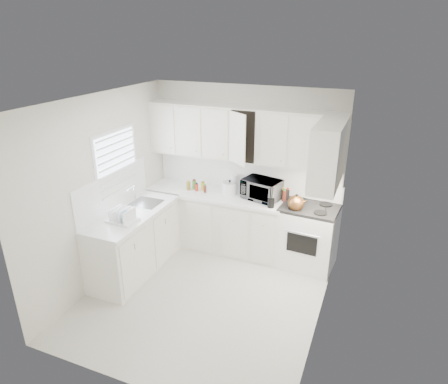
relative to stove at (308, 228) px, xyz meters
The scene contains 33 objects.
floor 1.81m from the stove, 130.40° to the right, with size 3.20×3.20×0.00m, color beige.
ceiling 2.61m from the stove, 130.40° to the right, with size 3.20×3.20×0.00m, color white.
wall_back 1.33m from the stove, 164.74° to the left, with size 3.00×3.00×0.00m, color silver.
wall_front 3.18m from the stove, 110.87° to the right, with size 3.00×3.00×0.00m, color silver.
wall_left 2.99m from the stove, 153.50° to the right, with size 3.20×3.20×0.00m, color silver.
wall_right 1.52m from the stove, 73.08° to the right, with size 3.20×3.20×0.00m, color silver.
window_blinds 2.91m from the stove, 159.85° to the right, with size 0.06×0.96×1.06m, color white, non-canonical shape.
lower_cabinets_back 1.50m from the stove, behind, with size 2.22×0.60×0.90m, color silver, non-canonical shape.
lower_cabinets_left 2.56m from the stove, 154.52° to the right, with size 0.60×1.60×0.90m, color silver, non-canonical shape.
countertop_back 1.53m from the stove, behind, with size 2.24×0.64×0.05m, color white.
countertop_left 2.56m from the stove, 154.42° to the right, with size 0.64×1.62×0.05m, color white.
backsplash_back 1.29m from the stove, 165.22° to the left, with size 2.98×0.02×0.55m, color white.
backsplash_left 2.88m from the stove, 157.06° to the right, with size 0.02×1.60×0.55m, color white.
upper_cabinets_back 1.42m from the stove, behind, with size 3.00×0.33×0.80m, color silver, non-canonical shape.
upper_cabinets_right 1.03m from the stove, 64.32° to the right, with size 0.33×0.90×0.80m, color silver, non-canonical shape.
sink 2.46m from the stove, 161.94° to the right, with size 0.42×0.38×0.30m, color gray, non-canonical shape.
stove is the anchor object (origin of this frame).
tea_kettle 0.51m from the stove, 138.37° to the right, with size 0.29×0.24×0.27m, color #9D5F2A, non-canonical shape.
frying_pan 0.42m from the stove, 41.63° to the left, with size 0.24×0.41×0.04m, color black, non-canonical shape.
microwave 0.92m from the stove, behind, with size 0.56×0.31×0.38m, color gray.
rice_cooker 1.35m from the stove, behind, with size 0.23×0.23×0.23m, color white, non-canonical shape.
paper_towel 1.35m from the stove, behind, with size 0.12×0.12×0.27m, color white.
utensil_crock 0.75m from the stove, 159.01° to the right, with size 0.11×0.11×0.32m, color black, non-canonical shape.
dish_rack 2.68m from the stove, 148.32° to the right, with size 0.38×0.29×0.21m, color white, non-canonical shape.
spice_left_0 2.00m from the stove, behind, with size 0.06×0.06×0.13m, color olive.
spice_left_1 1.92m from the stove, behind, with size 0.06×0.06×0.13m, color #40812B.
spice_left_2 1.85m from the stove, behind, with size 0.06×0.06×0.13m, color red.
spice_left_3 1.78m from the stove, behind, with size 0.06×0.06×0.13m, color gold.
spice_left_4 1.71m from the stove, behind, with size 0.06×0.06×0.13m, color #5C241A.
sauce_right_0 0.70m from the stove, 162.90° to the left, with size 0.06×0.06×0.19m, color red.
sauce_right_1 0.64m from the stove, 167.81° to the left, with size 0.06×0.06×0.19m, color gold.
sauce_right_2 0.62m from the stove, 158.73° to the left, with size 0.06×0.06×0.19m, color #5C241A.
sauce_right_3 0.57m from the stove, 164.25° to the left, with size 0.06×0.06×0.19m, color black.
Camera 1 is at (1.91, -3.99, 3.32)m, focal length 31.71 mm.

